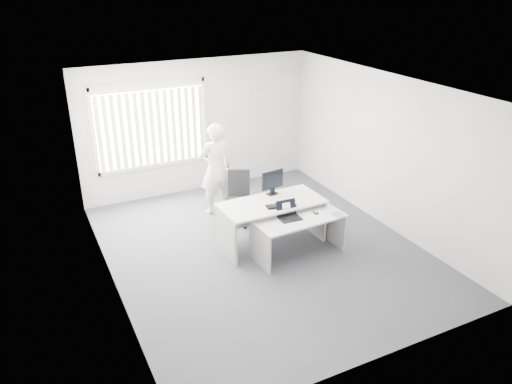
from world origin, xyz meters
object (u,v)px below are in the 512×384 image
office_chair (239,206)px  desk_near (298,227)px  person (216,169)px  monitor (272,183)px  desk_far (272,214)px  laptop (290,211)px

office_chair → desk_near: bearing=-52.7°
person → office_chair: bearing=113.7°
monitor → desk_near: bearing=-92.1°
office_chair → desk_far: bearing=-59.1°
desk_far → office_chair: size_ratio=1.81×
desk_near → laptop: bearing=174.5°
desk_far → desk_near: bearing=-65.4°
desk_near → person: 2.23m
office_chair → person: (-0.24, 0.56, 0.60)m
office_chair → laptop: bearing=-58.4°
person → desk_near: bearing=106.9°
desk_near → laptop: (-0.16, 0.01, 0.33)m
person → laptop: size_ratio=5.17×
laptop → monitor: bearing=87.1°
person → monitor: (0.53, -1.33, 0.12)m
desk_far → monitor: monitor is taller
desk_near → person: person is taller
office_chair → monitor: monitor is taller
laptop → monitor: (0.08, 0.78, 0.20)m
desk_near → laptop: size_ratio=4.40×
desk_far → monitor: size_ratio=4.11×
office_chair → person: person is taller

